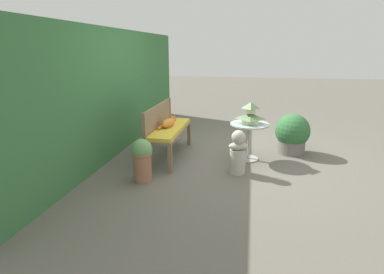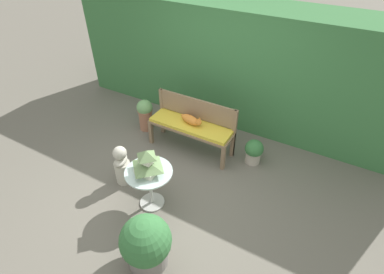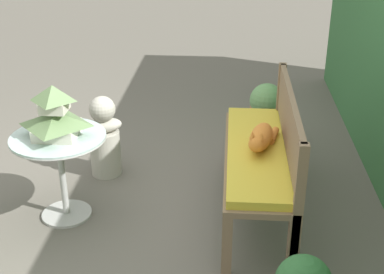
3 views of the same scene
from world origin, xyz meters
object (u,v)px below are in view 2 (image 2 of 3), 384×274
object	(u,v)px
patio_table	(149,179)
potted_plant_path_edge	(254,151)
garden_bench	(191,128)
cat	(191,120)
pagoda_birdhouse	(147,163)
potted_plant_patio_mid	(146,244)
garden_bust	(122,166)
potted_plant_bench_right	(145,113)

from	to	relation	value
patio_table	potted_plant_path_edge	bearing A→B (deg)	58.35
garden_bench	cat	xyz separation A→B (m)	(0.00, 0.02, 0.15)
pagoda_birdhouse	potted_plant_path_edge	distance (m)	1.86
patio_table	potted_plant_path_edge	size ratio (longest dim) A/B	1.47
cat	potted_plant_patio_mid	bearing A→B (deg)	-61.31
pagoda_birdhouse	potted_plant_path_edge	xyz separation A→B (m)	(0.94, 1.52, -0.54)
patio_table	garden_bust	world-z (taller)	garden_bust
pagoda_birdhouse	potted_plant_patio_mid	xyz separation A→B (m)	(0.47, -0.74, -0.42)
cat	potted_plant_patio_mid	xyz separation A→B (m)	(0.59, -2.07, -0.25)
garden_bench	garden_bust	size ratio (longest dim) A/B	2.19
garden_bust	cat	bearing A→B (deg)	136.24
cat	garden_bust	xyz separation A→B (m)	(-0.51, -1.18, -0.29)
potted_plant_bench_right	potted_plant_patio_mid	size ratio (longest dim) A/B	0.86
garden_bust	patio_table	bearing A→B (deg)	55.79
cat	patio_table	size ratio (longest dim) A/B	0.71
cat	potted_plant_patio_mid	distance (m)	2.17
garden_bust	potted_plant_path_edge	xyz separation A→B (m)	(1.56, 1.37, -0.09)
pagoda_birdhouse	garden_bust	bearing A→B (deg)	166.44
pagoda_birdhouse	cat	bearing A→B (deg)	94.89
patio_table	potted_plant_patio_mid	xyz separation A→B (m)	(0.47, -0.74, -0.14)
garden_bust	potted_plant_bench_right	world-z (taller)	garden_bust
patio_table	potted_plant_path_edge	xyz separation A→B (m)	(0.94, 1.52, -0.26)
garden_bust	potted_plant_path_edge	distance (m)	2.07
patio_table	potted_plant_bench_right	distance (m)	1.84
patio_table	potted_plant_path_edge	distance (m)	1.80
potted_plant_patio_mid	potted_plant_path_edge	bearing A→B (deg)	78.41
patio_table	pagoda_birdhouse	size ratio (longest dim) A/B	1.77
cat	potted_plant_bench_right	distance (m)	1.07
garden_bust	potted_plant_patio_mid	bearing A→B (deg)	30.22
potted_plant_bench_right	potted_plant_path_edge	size ratio (longest dim) A/B	1.41
garden_bench	pagoda_birdhouse	world-z (taller)	pagoda_birdhouse
pagoda_birdhouse	potted_plant_patio_mid	distance (m)	0.98
pagoda_birdhouse	potted_plant_bench_right	distance (m)	1.88
garden_bench	cat	bearing A→B (deg)	83.56
garden_bench	pagoda_birdhouse	xyz separation A→B (m)	(0.12, -1.31, 0.32)
garden_bench	potted_plant_path_edge	bearing A→B (deg)	11.01
potted_plant_patio_mid	cat	bearing A→B (deg)	105.81
garden_bench	potted_plant_bench_right	xyz separation A→B (m)	(-1.03, 0.12, -0.11)
cat	potted_plant_bench_right	xyz separation A→B (m)	(-1.03, 0.10, -0.26)
garden_bench	potted_plant_path_edge	world-z (taller)	garden_bench
cat	potted_plant_path_edge	world-z (taller)	cat
garden_bench	potted_plant_patio_mid	size ratio (longest dim) A/B	2.06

